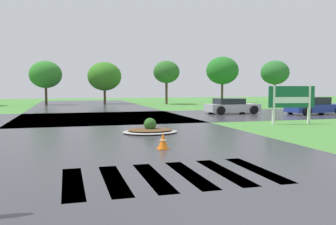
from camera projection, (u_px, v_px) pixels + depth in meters
name	position (u px, v px, depth m)	size (l,w,h in m)	color
asphalt_roadway	(127.00, 138.00, 14.38)	(11.32, 80.00, 0.01)	#35353A
asphalt_cross_road	(103.00, 118.00, 23.92)	(90.00, 10.19, 0.01)	#35353A
crosswalk_stripes	(171.00, 176.00, 8.36)	(4.95, 2.81, 0.01)	white
estate_billboard	(292.00, 99.00, 19.77)	(2.70, 0.42, 2.17)	white
median_island	(150.00, 130.00, 16.05)	(2.48, 2.00, 0.68)	#9E9B93
car_dark_suv	(231.00, 106.00, 27.44)	(4.03, 2.11, 1.18)	#B7B7BF
car_blue_compact	(314.00, 106.00, 26.75)	(4.19, 2.17, 1.31)	navy
traffic_cone	(163.00, 141.00, 11.92)	(0.36, 0.36, 0.55)	orange
background_treeline	(148.00, 73.00, 42.59)	(39.07, 6.27, 5.79)	#4C3823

